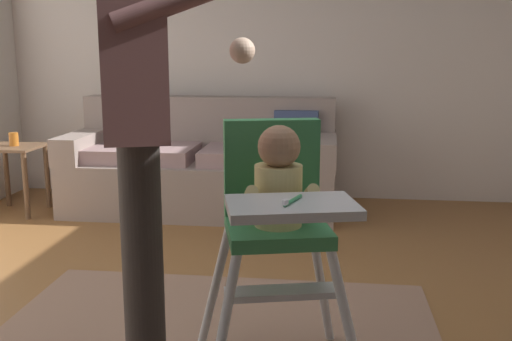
{
  "coord_description": "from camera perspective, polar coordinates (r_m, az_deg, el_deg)",
  "views": [
    {
      "loc": [
        0.57,
        -2.33,
        1.23
      ],
      "look_at": [
        0.31,
        -0.3,
        0.81
      ],
      "focal_mm": 41.72,
      "sensor_mm": 36.0,
      "label": 1
    }
  ],
  "objects": [
    {
      "name": "wall_far",
      "position": [
        5.02,
        0.62,
        11.83
      ],
      "size": [
        5.11,
        0.06,
        2.52
      ],
      "primitive_type": "cube",
      "color": "silver",
      "rests_on": "ground"
    },
    {
      "name": "couch",
      "position": [
        4.66,
        -5.02,
        0.3
      ],
      "size": [
        2.06,
        0.86,
        0.86
      ],
      "rotation": [
        0.0,
        0.0,
        -1.57
      ],
      "color": "gray",
      "rests_on": "ground"
    },
    {
      "name": "high_chair",
      "position": [
        2.14,
        2.04,
        -3.21
      ],
      "size": [
        0.73,
        0.82,
        0.98
      ],
      "rotation": [
        0.0,
        0.0,
        -1.33
      ],
      "color": "silver",
      "rests_on": "ground"
    },
    {
      "name": "adult_standing",
      "position": [
        2.03,
        -11.12,
        4.01
      ],
      "size": [
        0.61,
        0.49,
        1.72
      ],
      "rotation": [
        0.0,
        0.0,
        0.32
      ],
      "color": "#36302C",
      "rests_on": "ground"
    },
    {
      "name": "side_table",
      "position": [
        4.88,
        -22.14,
        0.59
      ],
      "size": [
        0.4,
        0.4,
        0.52
      ],
      "color": "brown",
      "rests_on": "ground"
    },
    {
      "name": "sippy_cup",
      "position": [
        4.84,
        -22.21,
        2.79
      ],
      "size": [
        0.07,
        0.07,
        0.1
      ],
      "primitive_type": "cylinder",
      "color": "orange",
      "rests_on": "side_table"
    }
  ]
}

